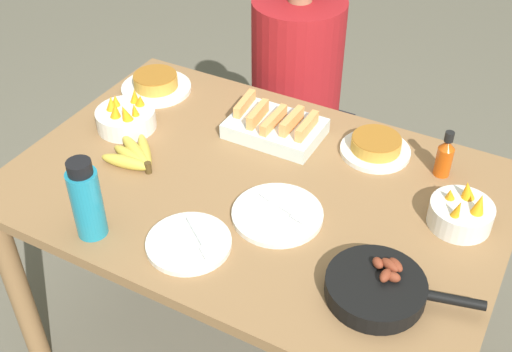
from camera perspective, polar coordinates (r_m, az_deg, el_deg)
The scene contains 14 objects.
ground_plane at distance 2.41m, azimuth 0.00°, elevation -14.90°, with size 14.00×14.00×0.00m, color #666051.
dining_table at distance 1.92m, azimuth 0.00°, elevation -3.21°, with size 1.41×0.94×0.77m.
banana_bunch at distance 1.96m, azimuth -10.72°, elevation 1.78°, with size 0.19×0.18×0.04m.
melon_tray at distance 2.03m, azimuth 1.71°, elevation 4.41°, with size 0.29×0.20×0.09m.
skillet at distance 1.56m, azimuth 10.76°, elevation -9.74°, with size 0.37×0.24×0.08m.
frittata_plate_center at distance 1.99m, azimuth 10.59°, elevation 2.58°, with size 0.21×0.21×0.06m.
frittata_plate_side at distance 2.29m, azimuth -8.89°, elevation 8.07°, with size 0.24×0.24×0.06m.
empty_plate_near_front at distance 1.74m, azimuth 1.92°, elevation -3.42°, with size 0.25×0.25×0.02m.
empty_plate_far_left at distance 1.67m, azimuth -5.99°, elevation -5.95°, with size 0.22×0.22×0.02m.
fruit_bowl_mango at distance 2.10m, azimuth -11.49°, elevation 5.19°, with size 0.19×0.19×0.12m.
fruit_bowl_citrus at distance 1.78m, azimuth 17.78°, elevation -3.13°, with size 0.17×0.17×0.12m.
water_bottle at distance 1.68m, azimuth -14.83°, elevation -2.11°, with size 0.08×0.08×0.23m.
hot_sauce_bottle at distance 1.93m, azimuth 16.43°, elevation 1.70°, with size 0.05×0.05×0.15m.
person_figure at distance 2.59m, azimuth 3.45°, elevation 5.26°, with size 0.38×0.38×1.25m.
Camera 1 is at (0.68, -1.25, 1.95)m, focal length 45.00 mm.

